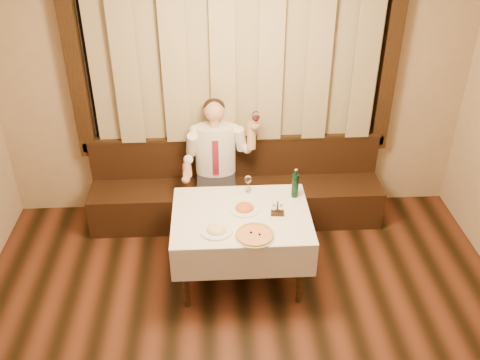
{
  "coord_description": "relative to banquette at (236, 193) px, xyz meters",
  "views": [
    {
      "loc": [
        -0.23,
        -2.28,
        3.62
      ],
      "look_at": [
        0.0,
        1.9,
        1.0
      ],
      "focal_mm": 40.0,
      "sensor_mm": 36.0,
      "label": 1
    }
  ],
  "objects": [
    {
      "name": "room",
      "position": [
        -0.0,
        -1.75,
        1.19
      ],
      "size": [
        5.01,
        6.01,
        2.81
      ],
      "color": "black",
      "rests_on": "ground"
    },
    {
      "name": "banquette",
      "position": [
        0.0,
        0.0,
        0.0
      ],
      "size": [
        3.2,
        0.61,
        0.94
      ],
      "color": "black",
      "rests_on": "ground"
    },
    {
      "name": "dining_table",
      "position": [
        0.0,
        -1.02,
        0.34
      ],
      "size": [
        1.27,
        0.97,
        0.76
      ],
      "color": "black",
      "rests_on": "ground"
    },
    {
      "name": "pizza",
      "position": [
        0.1,
        -1.36,
        0.46
      ],
      "size": [
        0.35,
        0.35,
        0.04
      ],
      "rotation": [
        0.0,
        0.0,
        -0.42
      ],
      "color": "white",
      "rests_on": "dining_table"
    },
    {
      "name": "pasta_red",
      "position": [
        0.03,
        -0.95,
        0.48
      ],
      "size": [
        0.28,
        0.28,
        0.1
      ],
      "rotation": [
        0.0,
        0.0,
        -0.05
      ],
      "color": "white",
      "rests_on": "dining_table"
    },
    {
      "name": "pasta_cream",
      "position": [
        -0.23,
        -1.27,
        0.49
      ],
      "size": [
        0.29,
        0.29,
        0.1
      ],
      "rotation": [
        0.0,
        0.0,
        0.23
      ],
      "color": "white",
      "rests_on": "dining_table"
    },
    {
      "name": "green_bottle",
      "position": [
        0.53,
        -0.76,
        0.57
      ],
      "size": [
        0.07,
        0.07,
        0.3
      ],
      "rotation": [
        0.0,
        0.0,
        0.06
      ],
      "color": "#0D3D25",
      "rests_on": "dining_table"
    },
    {
      "name": "table_wine_glass",
      "position": [
        0.09,
        -0.65,
        0.58
      ],
      "size": [
        0.07,
        0.07,
        0.18
      ],
      "rotation": [
        0.0,
        0.0,
        -0.05
      ],
      "color": "white",
      "rests_on": "dining_table"
    },
    {
      "name": "cruet_caddy",
      "position": [
        0.33,
        -1.05,
        0.49
      ],
      "size": [
        0.12,
        0.07,
        0.13
      ],
      "rotation": [
        0.0,
        0.0,
        -0.08
      ],
      "color": "black",
      "rests_on": "dining_table"
    },
    {
      "name": "seated_man",
      "position": [
        -0.21,
        -0.09,
        0.53
      ],
      "size": [
        0.8,
        0.6,
        1.45
      ],
      "color": "black",
      "rests_on": "ground"
    }
  ]
}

